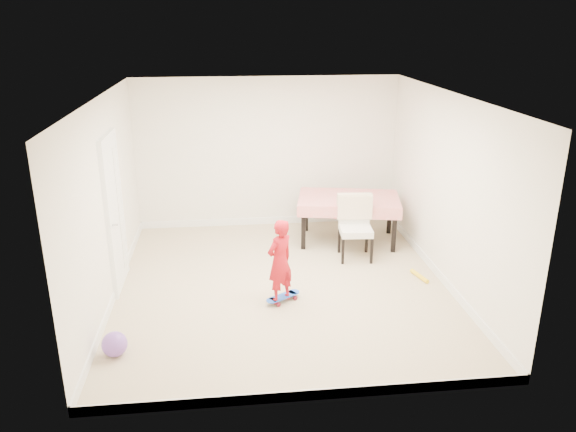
{
  "coord_description": "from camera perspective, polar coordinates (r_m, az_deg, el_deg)",
  "views": [
    {
      "loc": [
        -0.71,
        -6.98,
        3.51
      ],
      "look_at": [
        0.1,
        0.2,
        0.95
      ],
      "focal_mm": 35.0,
      "sensor_mm": 36.0,
      "label": 1
    }
  ],
  "objects": [
    {
      "name": "dining_chair",
      "position": [
        8.59,
        6.9,
        -1.24
      ],
      "size": [
        0.58,
        0.65,
        0.98
      ],
      "primitive_type": null,
      "rotation": [
        0.0,
        0.0,
        -0.07
      ],
      "color": "white",
      "rests_on": "ground"
    },
    {
      "name": "wall_front",
      "position": [
        5.06,
        2.29,
        -6.39
      ],
      "size": [
        4.5,
        0.04,
        2.6
      ],
      "primitive_type": "cube",
      "color": "white",
      "rests_on": "ground"
    },
    {
      "name": "foam_toy",
      "position": [
        8.26,
        13.21,
        -5.96
      ],
      "size": [
        0.16,
        0.4,
        0.06
      ],
      "primitive_type": "cylinder",
      "rotation": [
        1.57,
        0.0,
        0.25
      ],
      "color": "yellow",
      "rests_on": "ground"
    },
    {
      "name": "dining_table",
      "position": [
        9.28,
        6.13,
        -0.32
      ],
      "size": [
        1.78,
        1.31,
        0.76
      ],
      "primitive_type": null,
      "rotation": [
        0.0,
        0.0,
        -0.2
      ],
      "color": "#B00919",
      "rests_on": "ground"
    },
    {
      "name": "skateboard",
      "position": [
        7.42,
        -0.5,
        -8.37
      ],
      "size": [
        0.54,
        0.44,
        0.08
      ],
      "primitive_type": null,
      "rotation": [
        0.0,
        0.0,
        0.57
      ],
      "color": "blue",
      "rests_on": "ground"
    },
    {
      "name": "wall_back",
      "position": [
        9.74,
        -2.1,
        6.38
      ],
      "size": [
        4.5,
        0.04,
        2.6
      ],
      "primitive_type": "cube",
      "color": "white",
      "rests_on": "ground"
    },
    {
      "name": "baseboard_back",
      "position": [
        10.1,
        -2.02,
        -0.47
      ],
      "size": [
        4.5,
        0.02,
        0.12
      ],
      "primitive_type": "cube",
      "color": "white",
      "rests_on": "ground"
    },
    {
      "name": "baseboard_right",
      "position": [
        8.33,
        15.03,
        -5.69
      ],
      "size": [
        0.02,
        5.0,
        0.12
      ],
      "primitive_type": "cube",
      "color": "white",
      "rests_on": "ground"
    },
    {
      "name": "child",
      "position": [
        7.15,
        -0.83,
        -4.87
      ],
      "size": [
        0.48,
        0.46,
        1.11
      ],
      "primitive_type": "imported",
      "rotation": [
        0.0,
        0.0,
        3.82
      ],
      "color": "red",
      "rests_on": "ground"
    },
    {
      "name": "baseboard_left",
      "position": [
        7.93,
        -17.01,
        -7.19
      ],
      "size": [
        0.02,
        5.0,
        0.12
      ],
      "primitive_type": "cube",
      "color": "white",
      "rests_on": "ground"
    },
    {
      "name": "door",
      "position": [
        7.84,
        -17.21,
        0.12
      ],
      "size": [
        0.11,
        0.94,
        2.11
      ],
      "primitive_type": "cube",
      "color": "white",
      "rests_on": "ground"
    },
    {
      "name": "ceiling",
      "position": [
        7.08,
        -0.64,
        11.96
      ],
      "size": [
        4.5,
        5.0,
        0.04
      ],
      "primitive_type": "cube",
      "color": "white",
      "rests_on": "wall_back"
    },
    {
      "name": "ground",
      "position": [
        7.84,
        -0.57,
        -7.07
      ],
      "size": [
        5.0,
        5.0,
        0.0
      ],
      "primitive_type": "plane",
      "color": "tan",
      "rests_on": "ground"
    },
    {
      "name": "baseboard_front",
      "position": [
        5.71,
        2.13,
        -17.7
      ],
      "size": [
        4.5,
        0.02,
        0.12
      ],
      "primitive_type": "cube",
      "color": "white",
      "rests_on": "ground"
    },
    {
      "name": "wall_right",
      "position": [
        7.89,
        15.75,
        2.49
      ],
      "size": [
        0.04,
        5.0,
        2.6
      ],
      "primitive_type": "cube",
      "color": "white",
      "rests_on": "ground"
    },
    {
      "name": "wall_left",
      "position": [
        7.48,
        -17.86,
        1.35
      ],
      "size": [
        0.04,
        5.0,
        2.6
      ],
      "primitive_type": "cube",
      "color": "white",
      "rests_on": "ground"
    },
    {
      "name": "balloon",
      "position": [
        6.57,
        -17.21,
        -12.33
      ],
      "size": [
        0.28,
        0.28,
        0.28
      ],
      "primitive_type": "sphere",
      "color": "purple",
      "rests_on": "ground"
    }
  ]
}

